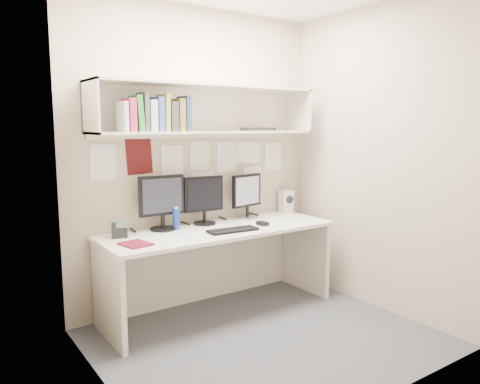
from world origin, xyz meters
TOP-DOWN VIEW (x-y plane):
  - floor at (0.00, 0.00)m, footprint 2.40×2.00m
  - wall_back at (0.00, 1.00)m, footprint 2.40×0.02m
  - wall_front at (0.00, -1.00)m, footprint 2.40×0.02m
  - wall_left at (-1.20, 0.00)m, footprint 0.02×2.00m
  - wall_right at (1.20, 0.00)m, footprint 0.02×2.00m
  - desk at (0.00, 0.65)m, footprint 2.00×0.70m
  - overhead_hutch at (0.00, 0.86)m, footprint 2.00×0.38m
  - pinned_papers at (0.00, 0.99)m, footprint 1.92×0.01m
  - monitor_left at (-0.42, 0.87)m, footprint 0.39×0.21m
  - monitor_center at (-0.02, 0.87)m, footprint 0.36×0.20m
  - monitor_right at (0.44, 0.87)m, footprint 0.35×0.19m
  - keyboard at (0.03, 0.48)m, footprint 0.43×0.18m
  - mouse at (0.37, 0.53)m, footprint 0.07×0.11m
  - speaker at (0.94, 0.89)m, footprint 0.12×0.13m
  - blue_bottle at (-0.31, 0.82)m, footprint 0.06×0.06m
  - maroon_notebook at (-0.79, 0.52)m, footprint 0.22×0.25m
  - desk_phone at (-0.80, 0.81)m, footprint 0.15×0.14m
  - book_stack at (-0.51, 0.75)m, footprint 0.55×0.18m
  - hutch_tray at (0.53, 0.81)m, footprint 0.40×0.26m

SIDE VIEW (x-z plane):
  - floor at x=0.00m, z-range -0.01..0.01m
  - desk at x=0.00m, z-range 0.00..0.73m
  - maroon_notebook at x=-0.79m, z-range 0.73..0.74m
  - keyboard at x=0.03m, z-range 0.73..0.75m
  - mouse at x=0.37m, z-range 0.73..0.76m
  - desk_phone at x=-0.80m, z-range 0.71..0.86m
  - blue_bottle at x=-0.31m, z-range 0.73..0.91m
  - speaker at x=0.94m, z-range 0.73..0.95m
  - monitor_right at x=0.44m, z-range 0.75..1.16m
  - monitor_center at x=-0.02m, z-range 0.75..1.17m
  - monitor_left at x=-0.42m, z-range 0.75..1.20m
  - pinned_papers at x=0.00m, z-range 1.01..1.49m
  - wall_back at x=0.00m, z-range 0.00..2.60m
  - wall_front at x=0.00m, z-range 0.00..2.60m
  - wall_left at x=-1.20m, z-range 0.00..2.60m
  - wall_right at x=1.20m, z-range 0.00..2.60m
  - hutch_tray at x=0.53m, z-range 1.54..1.57m
  - book_stack at x=-0.51m, z-range 1.52..1.82m
  - overhead_hutch at x=0.00m, z-range 1.52..1.92m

